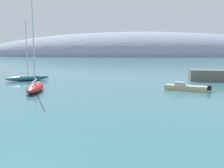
{
  "coord_description": "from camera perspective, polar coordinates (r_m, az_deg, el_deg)",
  "views": [
    {
      "loc": [
        1.66,
        -6.74,
        5.25
      ],
      "look_at": [
        1.06,
        23.95,
        1.03
      ],
      "focal_mm": 41.26,
      "sensor_mm": 36.0,
      "label": 1
    }
  ],
  "objects": [
    {
      "name": "sailboat_red_outer_mooring",
      "position": [
        33.25,
        -16.65,
        -0.57
      ],
      "size": [
        2.65,
        7.3,
        10.79
      ],
      "rotation": [
        0.0,
        0.0,
        1.7
      ],
      "color": "red",
      "rests_on": "water"
    },
    {
      "name": "motorboat_sand_outer",
      "position": [
        34.01,
        16.01,
        -0.74
      ],
      "size": [
        5.54,
        3.58,
        1.03
      ],
      "rotation": [
        0.0,
        0.0,
        2.71
      ],
      "color": "#C6B284",
      "rests_on": "water"
    },
    {
      "name": "distant_ridge",
      "position": [
        200.11,
        6.56,
        6.28
      ],
      "size": [
        246.48,
        85.62,
        35.69
      ],
      "primitive_type": "ellipsoid",
      "color": "#8E99AD",
      "rests_on": "ground"
    },
    {
      "name": "sailboat_teal_near_shore",
      "position": [
        44.75,
        -18.14,
        1.38
      ],
      "size": [
        6.88,
        5.27,
        9.74
      ],
      "rotation": [
        0.0,
        0.0,
        3.71
      ],
      "color": "#1E6B70",
      "rests_on": "water"
    }
  ]
}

